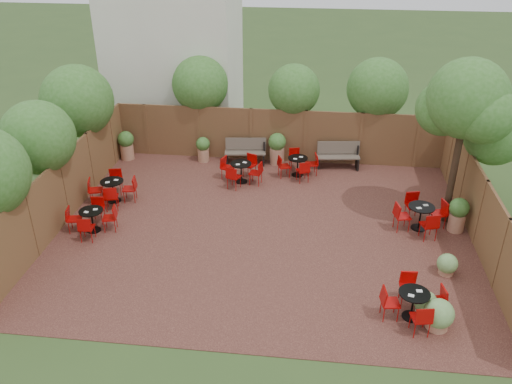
# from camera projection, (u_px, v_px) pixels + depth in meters

# --- Properties ---
(ground) EXTENTS (80.00, 80.00, 0.00)m
(ground) POSITION_uv_depth(u_px,v_px,m) (264.00, 230.00, 15.77)
(ground) COLOR #354F23
(ground) RESTS_ON ground
(courtyard_paving) EXTENTS (12.00, 10.00, 0.02)m
(courtyard_paving) POSITION_uv_depth(u_px,v_px,m) (264.00, 230.00, 15.77)
(courtyard_paving) COLOR #3E1F19
(courtyard_paving) RESTS_ON ground
(fence_back) EXTENTS (12.00, 0.08, 2.00)m
(fence_back) POSITION_uv_depth(u_px,v_px,m) (278.00, 136.00, 19.68)
(fence_back) COLOR #4D2B1C
(fence_back) RESTS_ON ground
(fence_left) EXTENTS (0.08, 10.00, 2.00)m
(fence_left) POSITION_uv_depth(u_px,v_px,m) (64.00, 189.00, 15.92)
(fence_left) COLOR #4D2B1C
(fence_left) RESTS_ON ground
(fence_right) EXTENTS (0.08, 10.00, 2.00)m
(fence_right) POSITION_uv_depth(u_px,v_px,m) (481.00, 213.00, 14.68)
(fence_right) COLOR #4D2B1C
(fence_right) RESTS_ON ground
(neighbour_building) EXTENTS (5.00, 4.00, 8.00)m
(neighbour_building) POSITION_uv_depth(u_px,v_px,m) (174.00, 33.00, 21.37)
(neighbour_building) COLOR beige
(neighbour_building) RESTS_ON ground
(overhang_foliage) EXTENTS (15.38, 10.58, 2.42)m
(overhang_foliage) POSITION_uv_depth(u_px,v_px,m) (187.00, 112.00, 17.01)
(overhang_foliage) COLOR #316320
(overhang_foliage) RESTS_ON ground
(courtyard_tree) EXTENTS (2.48, 2.38, 4.95)m
(courtyard_tree) POSITION_uv_depth(u_px,v_px,m) (466.00, 104.00, 14.50)
(courtyard_tree) COLOR black
(courtyard_tree) RESTS_ON courtyard_paving
(park_bench_left) EXTENTS (1.54, 0.65, 0.93)m
(park_bench_left) POSITION_uv_depth(u_px,v_px,m) (245.00, 151.00, 19.71)
(park_bench_left) COLOR brown
(park_bench_left) RESTS_ON courtyard_paving
(park_bench_right) EXTENTS (1.59, 0.69, 0.95)m
(park_bench_right) POSITION_uv_depth(u_px,v_px,m) (338.00, 155.00, 19.36)
(park_bench_right) COLOR brown
(park_bench_right) RESTS_ON courtyard_paving
(bistro_tables) EXTENTS (11.09, 8.61, 0.86)m
(bistro_tables) POSITION_uv_depth(u_px,v_px,m) (261.00, 205.00, 16.23)
(bistro_tables) COLOR black
(bistro_tables) RESTS_ON courtyard_paving
(planters) EXTENTS (11.84, 4.66, 1.18)m
(planters) POSITION_uv_depth(u_px,v_px,m) (257.00, 159.00, 18.77)
(planters) COLOR #A26C51
(planters) RESTS_ON courtyard_paving
(low_shrubs) EXTENTS (1.34, 2.71, 0.74)m
(low_shrubs) POSITION_uv_depth(u_px,v_px,m) (437.00, 299.00, 12.47)
(low_shrubs) COLOR #A26C51
(low_shrubs) RESTS_ON courtyard_paving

